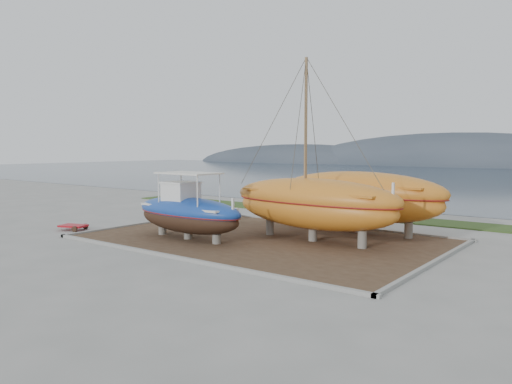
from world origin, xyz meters
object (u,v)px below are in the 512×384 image
Objects in this scene: white_dinghy at (192,211)px; orange_bare_hull at (359,203)px; red_trailer at (73,227)px; blue_caique at (188,206)px; orange_sailboat at (314,150)px.

white_dinghy is 11.10m from orange_bare_hull.
orange_bare_hull is at bearing 13.99° from red_trailer.
red_trailer is (-13.94, -9.40, -1.59)m from orange_bare_hull.
blue_caique is 0.71× the size of orange_bare_hull.
blue_caique is 8.07m from red_trailer.
orange_sailboat reaches higher than blue_caique.
red_trailer is (-13.25, -5.44, -4.62)m from orange_sailboat.
blue_caique is at bearing -5.83° from red_trailer.
orange_sailboat is (5.59, 3.50, 2.95)m from blue_caique.
orange_sailboat is at bearing -0.38° from white_dinghy.
orange_bare_hull is 16.89m from red_trailer.
orange_bare_hull is at bearing 83.63° from orange_sailboat.
orange_bare_hull is at bearing 20.95° from white_dinghy.
orange_sailboat is 5.03m from orange_bare_hull.
red_trailer is at bearing -163.36° from blue_caique.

